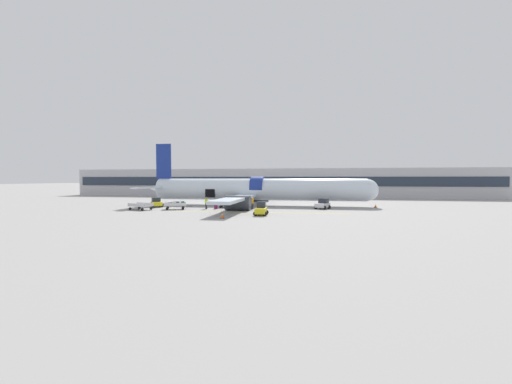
% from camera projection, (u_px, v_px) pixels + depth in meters
% --- Properties ---
extents(ground_plane, '(500.00, 500.00, 0.00)m').
position_uv_depth(ground_plane, '(241.00, 209.00, 46.89)').
color(ground_plane, gray).
extents(apron_marking_line, '(24.72, 0.76, 0.01)m').
position_uv_depth(apron_marking_line, '(254.00, 212.00, 42.18)').
color(apron_marking_line, yellow).
rests_on(apron_marking_line, ground_plane).
extents(terminal_strip, '(107.47, 10.53, 7.06)m').
position_uv_depth(terminal_strip, '(273.00, 183.00, 82.89)').
color(terminal_strip, '#B2B2B7').
rests_on(terminal_strip, ground_plane).
extents(airplane, '(39.56, 35.83, 10.78)m').
position_uv_depth(airplane, '(255.00, 190.00, 53.45)').
color(airplane, silver).
rests_on(airplane, ground_plane).
extents(baggage_tug_lead, '(1.85, 2.85, 1.66)m').
position_uv_depth(baggage_tug_lead, '(261.00, 209.00, 39.11)').
color(baggage_tug_lead, yellow).
rests_on(baggage_tug_lead, ground_plane).
extents(baggage_tug_mid, '(2.65, 2.80, 1.49)m').
position_uv_depth(baggage_tug_mid, '(156.00, 203.00, 50.32)').
color(baggage_tug_mid, yellow).
rests_on(baggage_tug_mid, ground_plane).
extents(baggage_tug_rear, '(2.54, 2.87, 1.54)m').
position_uv_depth(baggage_tug_rear, '(323.00, 204.00, 47.23)').
color(baggage_tug_rear, silver).
rests_on(baggage_tug_rear, ground_plane).
extents(baggage_cart_loading, '(3.84, 2.33, 0.99)m').
position_uv_depth(baggage_cart_loading, '(228.00, 205.00, 49.08)').
color(baggage_cart_loading, silver).
rests_on(baggage_cart_loading, ground_plane).
extents(baggage_cart_queued, '(4.11, 2.73, 1.16)m').
position_uv_depth(baggage_cart_queued, '(176.00, 206.00, 46.44)').
color(baggage_cart_queued, silver).
rests_on(baggage_cart_queued, ground_plane).
extents(baggage_cart_empty, '(4.32, 2.69, 0.98)m').
position_uv_depth(baggage_cart_empty, '(141.00, 206.00, 45.65)').
color(baggage_cart_empty, silver).
rests_on(baggage_cart_empty, ground_plane).
extents(ground_crew_loader_a, '(0.52, 0.55, 1.67)m').
position_uv_depth(ground_crew_loader_a, '(226.00, 201.00, 51.55)').
color(ground_crew_loader_a, '#1E2338').
rests_on(ground_crew_loader_a, ground_plane).
extents(ground_crew_loader_b, '(0.47, 0.63, 1.81)m').
position_uv_depth(ground_crew_loader_b, '(252.00, 203.00, 46.70)').
color(ground_crew_loader_b, '#2D2D33').
rests_on(ground_crew_loader_b, ground_plane).
extents(ground_crew_driver, '(0.58, 0.53, 1.73)m').
position_uv_depth(ground_crew_driver, '(206.00, 203.00, 46.94)').
color(ground_crew_driver, '#2D2D33').
rests_on(ground_crew_driver, ground_plane).
extents(suitcase_on_tarmac_upright, '(0.51, 0.39, 0.81)m').
position_uv_depth(suitcase_on_tarmac_upright, '(216.00, 207.00, 46.97)').
color(suitcase_on_tarmac_upright, '#721951').
rests_on(suitcase_on_tarmac_upright, ground_plane).
extents(safety_cone_nose, '(0.55, 0.55, 0.58)m').
position_uv_depth(safety_cone_nose, '(376.00, 206.00, 49.10)').
color(safety_cone_nose, black).
rests_on(safety_cone_nose, ground_plane).
extents(safety_cone_engine_left, '(0.49, 0.49, 0.74)m').
position_uv_depth(safety_cone_engine_left, '(222.00, 215.00, 35.91)').
color(safety_cone_engine_left, black).
rests_on(safety_cone_engine_left, ground_plane).
extents(safety_cone_wingtip, '(0.62, 0.62, 0.70)m').
position_uv_depth(safety_cone_wingtip, '(257.00, 208.00, 45.04)').
color(safety_cone_wingtip, black).
rests_on(safety_cone_wingtip, ground_plane).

